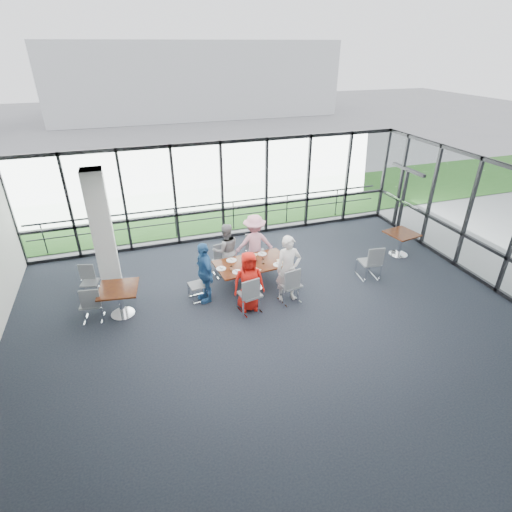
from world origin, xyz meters
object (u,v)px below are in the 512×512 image
object	(u,v)px
diner_far_right	(254,244)
chair_main_fr	(257,253)
diner_end	(204,272)
chair_main_fl	(221,262)
diner_near_left	(249,281)
diner_near_right	(288,269)
chair_spare_la	(91,303)
diner_far_left	(226,250)
side_table_right	(401,236)
chair_spare_lb	(90,283)
chair_main_end	(198,285)
main_table	(252,267)
chair_main_nl	(250,294)
chair_main_nr	(290,284)
side_table_left	(119,292)
structural_column	(103,231)
chair_spare_r	(369,262)

from	to	relation	value
diner_far_right	chair_main_fr	xyz separation A→B (m)	(0.10, 0.10, -0.36)
diner_end	chair_main_fl	bearing A→B (deg)	138.95
diner_near_left	diner_near_right	xyz separation A→B (m)	(1.05, 0.09, 0.10)
diner_near_left	chair_spare_la	xyz separation A→B (m)	(-3.62, 0.71, -0.31)
diner_near_right	diner_far_left	world-z (taller)	diner_near_right
side_table_right	chair_spare_lb	world-z (taller)	chair_spare_lb
side_table_right	diner_end	xyz separation A→B (m)	(-6.14, -0.51, 0.17)
chair_main_end	diner_far_left	bearing A→B (deg)	125.45
main_table	diner_near_right	world-z (taller)	diner_near_right
chair_main_fl	chair_main_end	distance (m)	1.31
chair_main_nl	chair_main_end	size ratio (longest dim) A/B	1.16
chair_main_nl	chair_main_nr	distance (m)	1.08
chair_main_nl	chair_main_fr	world-z (taller)	chair_main_nl
side_table_left	chair_main_fl	size ratio (longest dim) A/B	1.17
diner_far_right	diner_end	size ratio (longest dim) A/B	1.06
diner_near_right	chair_main_fr	xyz separation A→B (m)	(-0.24, 1.74, -0.38)
diner_far_right	chair_spare_la	size ratio (longest dim) A/B	1.85
structural_column	diner_end	xyz separation A→B (m)	(2.25, -1.45, -0.80)
structural_column	diner_end	size ratio (longest dim) A/B	1.99
side_table_right	chair_spare_lb	size ratio (longest dim) A/B	1.16
structural_column	main_table	size ratio (longest dim) A/B	1.61
chair_spare_r	structural_column	bearing A→B (deg)	172.13
chair_spare_la	chair_spare_lb	world-z (taller)	chair_spare_la
chair_main_end	side_table_left	bearing A→B (deg)	-95.43
chair_main_fl	chair_main_fr	size ratio (longest dim) A/B	0.88
side_table_left	diner_far_right	distance (m)	3.83
structural_column	chair_spare_lb	size ratio (longest dim) A/B	3.86
diner_far_right	chair_spare_la	world-z (taller)	diner_far_right
diner_near_right	chair_spare_la	xyz separation A→B (m)	(-4.67, 0.62, -0.41)
chair_main_nl	side_table_left	bearing A→B (deg)	152.93
diner_end	structural_column	bearing A→B (deg)	-131.26
side_table_left	side_table_right	world-z (taller)	same
diner_near_left	diner_far_right	size ratio (longest dim) A/B	0.90
structural_column	chair_main_fr	distance (m)	4.15
chair_main_end	chair_spare_la	size ratio (longest dim) A/B	0.92
main_table	diner_near_left	xyz separation A→B (m)	(-0.37, -0.88, 0.14)
main_table	side_table_left	world-z (taller)	same
side_table_right	chair_spare_la	world-z (taller)	chair_spare_la
diner_far_left	chair_main_fr	world-z (taller)	diner_far_left
side_table_left	chair_main_end	bearing A→B (deg)	2.29
diner_far_right	chair_main_nr	xyz separation A→B (m)	(0.35, -1.77, -0.36)
chair_spare_lb	side_table_left	bearing A→B (deg)	138.00
chair_main_nr	chair_spare_la	world-z (taller)	chair_main_nr
main_table	diner_end	bearing A→B (deg)	-177.76
diner_near_right	chair_spare_r	size ratio (longest dim) A/B	1.77
side_table_right	diner_near_left	bearing A→B (deg)	-166.93
chair_main_nr	chair_main_end	size ratio (longest dim) A/B	1.16
diner_far_right	chair_main_fl	size ratio (longest dim) A/B	1.98
side_table_right	chair_main_end	size ratio (longest dim) A/B	1.14
chair_main_nr	chair_spare_lb	size ratio (longest dim) A/B	1.19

